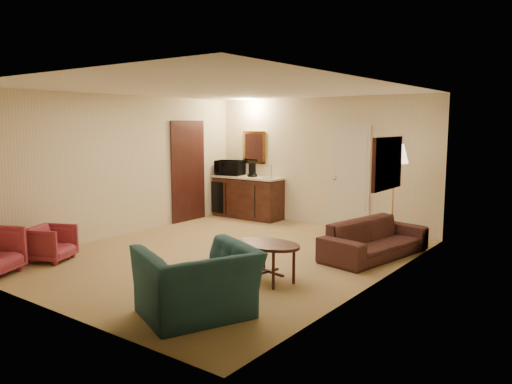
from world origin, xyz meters
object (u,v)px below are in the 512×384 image
(coffee_table, at_px, (268,262))
(floor_lamp, at_px, (393,195))
(rose_chair_near, at_px, (51,242))
(coffee_maker, at_px, (252,170))
(microwave, at_px, (230,166))
(waste_bin, at_px, (270,215))
(sofa, at_px, (375,233))
(teal_armchair, at_px, (197,271))
(wetbar_cabinet, at_px, (248,197))

(coffee_table, bearing_deg, floor_lamp, 78.91)
(rose_chair_near, height_order, coffee_maker, coffee_maker)
(microwave, bearing_deg, floor_lamp, -19.84)
(coffee_table, bearing_deg, rose_chair_near, -160.26)
(waste_bin, relative_size, microwave, 0.44)
(sofa, distance_m, coffee_table, 2.10)
(waste_bin, distance_m, coffee_maker, 1.08)
(coffee_maker, bearing_deg, teal_armchair, -48.17)
(rose_chair_near, bearing_deg, coffee_table, -94.39)
(coffee_table, height_order, floor_lamp, floor_lamp)
(coffee_maker, bearing_deg, wetbar_cabinet, -164.55)
(teal_armchair, height_order, microwave, microwave)
(wetbar_cabinet, bearing_deg, floor_lamp, -8.93)
(teal_armchair, distance_m, rose_chair_near, 3.34)
(microwave, bearing_deg, waste_bin, -15.11)
(waste_bin, bearing_deg, floor_lamp, -9.56)
(teal_armchair, xyz_separation_m, coffee_table, (-0.10, 1.46, -0.25))
(sofa, distance_m, teal_armchair, 3.51)
(floor_lamp, height_order, coffee_maker, floor_lamp)
(sofa, relative_size, coffee_maker, 6.44)
(teal_armchair, xyz_separation_m, floor_lamp, (0.46, 4.33, 0.36))
(wetbar_cabinet, bearing_deg, waste_bin, -6.15)
(wetbar_cabinet, height_order, floor_lamp, floor_lamp)
(rose_chair_near, height_order, coffee_table, rose_chair_near)
(wetbar_cabinet, xyz_separation_m, floor_lamp, (3.53, -0.56, 0.41))
(teal_armchair, distance_m, coffee_maker, 5.74)
(waste_bin, relative_size, coffee_maker, 0.88)
(sofa, bearing_deg, microwave, 81.57)
(sofa, relative_size, waste_bin, 7.36)
(wetbar_cabinet, distance_m, sofa, 3.87)
(sofa, height_order, waste_bin, sofa)
(wetbar_cabinet, height_order, coffee_table, wetbar_cabinet)
(rose_chair_near, bearing_deg, teal_armchair, -119.44)
(wetbar_cabinet, relative_size, microwave, 2.72)
(sofa, xyz_separation_m, coffee_maker, (-3.48, 1.43, 0.69))
(coffee_table, bearing_deg, sofa, 72.58)
(floor_lamp, xyz_separation_m, microwave, (-4.03, 0.55, 0.25))
(coffee_maker, bearing_deg, sofa, -11.58)
(microwave, bearing_deg, coffee_maker, -10.26)
(wetbar_cabinet, bearing_deg, sofa, -21.53)
(floor_lamp, bearing_deg, microwave, 172.30)
(sofa, xyz_separation_m, microwave, (-4.10, 1.41, 0.74))
(wetbar_cabinet, distance_m, microwave, 0.83)
(sofa, bearing_deg, coffee_maker, 78.20)
(floor_lamp, distance_m, waste_bin, 3.02)
(rose_chair_near, relative_size, waste_bin, 2.24)
(coffee_table, relative_size, floor_lamp, 0.52)
(waste_bin, height_order, coffee_maker, coffee_maker)
(wetbar_cabinet, height_order, teal_armchair, teal_armchair)
(floor_lamp, xyz_separation_m, coffee_maker, (-3.41, 0.57, 0.20))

